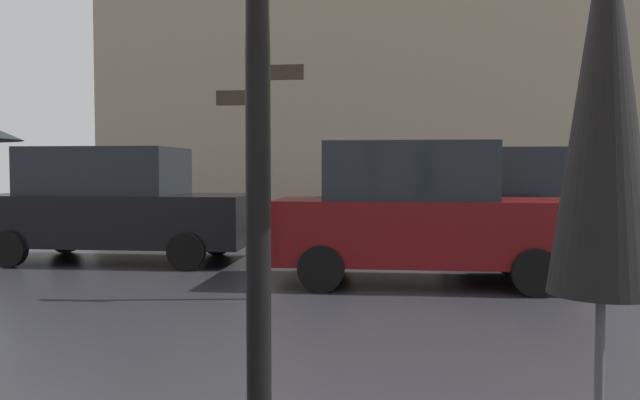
% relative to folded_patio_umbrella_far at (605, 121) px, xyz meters
% --- Properties ---
extents(folded_patio_umbrella_far, '(0.50, 0.50, 2.62)m').
position_rel_folded_patio_umbrella_far_xyz_m(folded_patio_umbrella_far, '(0.00, 0.00, 0.00)').
color(folded_patio_umbrella_far, black).
rests_on(folded_patio_umbrella_far, ground).
extents(parked_car_left, '(4.43, 2.05, 1.96)m').
position_rel_folded_patio_umbrella_far_xyz_m(parked_car_left, '(2.19, 9.02, -0.78)').
color(parked_car_left, silver).
rests_on(parked_car_left, ground).
extents(parked_car_right, '(4.59, 2.05, 1.97)m').
position_rel_folded_patio_umbrella_far_xyz_m(parked_car_right, '(-5.55, 8.30, -0.79)').
color(parked_car_right, black).
rests_on(parked_car_right, ground).
extents(parked_car_distant, '(4.17, 1.90, 1.98)m').
position_rel_folded_patio_umbrella_far_xyz_m(parked_car_distant, '(-0.38, 6.68, -0.79)').
color(parked_car_distant, '#590C0F').
rests_on(parked_car_distant, ground).
extents(street_signpost, '(1.08, 0.08, 3.02)m').
position_rel_folded_patio_umbrella_far_xyz_m(street_signpost, '(-2.38, 5.28, 0.06)').
color(street_signpost, black).
rests_on(street_signpost, ground).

